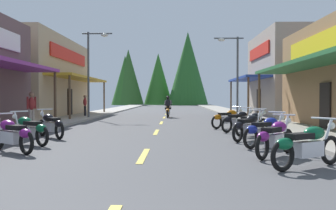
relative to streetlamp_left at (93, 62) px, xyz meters
name	(u,v)px	position (x,y,z in m)	size (l,w,h in m)	color
ground	(165,117)	(4.76, 2.89, -3.88)	(9.32, 82.56, 0.10)	#4C4C4F
sidewalk_left	(85,116)	(-1.23, 2.89, -3.77)	(2.64, 82.56, 0.12)	#9E9991
sidewalk_right	(245,116)	(10.74, 2.89, -3.77)	(2.64, 82.56, 0.12)	gray
centerline_dashes	(165,115)	(4.76, 4.89, -3.82)	(0.16, 56.17, 0.01)	#E0C64C
storefront_left_far	(24,78)	(-6.03, 3.32, -0.88)	(8.83, 12.88, 5.91)	tan
storefront_right_far	(312,75)	(16.10, 4.03, -0.64)	(9.96, 9.16, 6.38)	gray
streetlamp_left	(93,62)	(0.00, 0.00, 0.00)	(2.01, 0.30, 5.85)	#474C51
streetlamp_right	(233,65)	(9.50, 0.65, -0.14)	(2.01, 0.30, 5.60)	#474C51
motorcycle_parked_right_0	(307,145)	(8.27, -17.44, -3.34)	(1.86, 1.24, 1.04)	black
motorcycle_parked_right_1	(275,137)	(8.02, -15.90, -3.34)	(1.41, 1.74, 1.04)	black
motorcycle_parked_right_2	(266,130)	(8.23, -14.12, -3.34)	(1.69, 1.47, 1.04)	black
motorcycle_parked_right_3	(249,126)	(8.04, -12.45, -3.34)	(1.45, 1.70, 1.04)	black
motorcycle_parked_right_4	(252,123)	(8.47, -10.85, -3.34)	(1.59, 1.57, 1.04)	black
motorcycle_parked_right_5	(239,120)	(8.23, -9.27, -3.34)	(1.71, 1.45, 1.04)	black
motorcycle_parked_right_6	(228,118)	(8.04, -7.49, -3.34)	(1.81, 1.32, 1.04)	black
motorcycle_parked_left_1	(12,134)	(1.21, -15.35, -3.34)	(1.74, 1.41, 1.04)	black
motorcycle_parked_left_2	(29,129)	(1.04, -13.79, -3.34)	(1.76, 1.39, 1.04)	black
motorcycle_parked_left_3	(51,124)	(1.06, -11.79, -3.34)	(1.49, 1.67, 1.04)	black
rider_cruising_lead	(168,108)	(5.02, 1.74, -3.18)	(0.60, 2.14, 1.57)	black
pedestrian_by_shop	(85,104)	(-1.03, 2.02, -2.89)	(0.30, 0.57, 1.63)	black
pedestrian_browsing	(32,107)	(-1.33, -7.40, -2.83)	(0.39, 0.52, 1.72)	#B2A599
treeline_backdrop	(161,74)	(2.84, 45.67, 2.02)	(18.21, 8.96, 13.67)	#245B23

